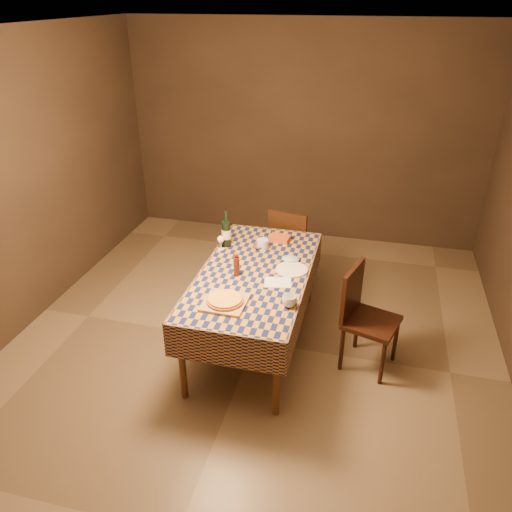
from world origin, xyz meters
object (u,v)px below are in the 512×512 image
(wine_bottle, at_px, (226,233))
(white_plate, at_px, (292,270))
(chair_right, at_px, (363,312))
(dining_table, at_px, (255,279))
(chair_far, at_px, (291,244))
(pizza, at_px, (225,300))
(bowl, at_px, (260,246))
(cutting_board, at_px, (225,302))

(wine_bottle, xyz_separation_m, white_plate, (0.70, -0.33, -0.12))
(chair_right, bearing_deg, wine_bottle, 161.08)
(dining_table, distance_m, wine_bottle, 0.61)
(wine_bottle, height_order, chair_far, wine_bottle)
(dining_table, relative_size, chair_right, 1.98)
(dining_table, xyz_separation_m, white_plate, (0.31, 0.10, 0.08))
(chair_right, bearing_deg, white_plate, 168.21)
(wine_bottle, bearing_deg, pizza, -73.73)
(dining_table, relative_size, chair_far, 1.98)
(wine_bottle, relative_size, chair_far, 0.38)
(bowl, xyz_separation_m, chair_far, (0.19, 0.66, -0.27))
(dining_table, distance_m, chair_far, 1.13)
(dining_table, bearing_deg, chair_right, -2.02)
(bowl, bearing_deg, white_plate, -42.91)
(pizza, bearing_deg, chair_right, 25.56)
(wine_bottle, relative_size, chair_right, 0.38)
(pizza, bearing_deg, cutting_board, 82.87)
(cutting_board, relative_size, chair_right, 0.36)
(cutting_board, bearing_deg, chair_far, 82.22)
(dining_table, height_order, wine_bottle, wine_bottle)
(bowl, bearing_deg, dining_table, -81.96)
(cutting_board, height_order, chair_right, chair_right)
(dining_table, relative_size, bowl, 14.74)
(dining_table, xyz_separation_m, chair_far, (0.12, 1.11, -0.17))
(bowl, distance_m, chair_right, 1.16)
(cutting_board, distance_m, wine_bottle, 1.02)
(cutting_board, relative_size, bowl, 2.66)
(dining_table, bearing_deg, wine_bottle, 132.04)
(cutting_board, xyz_separation_m, chair_far, (0.23, 1.65, -0.26))
(wine_bottle, distance_m, chair_far, 0.93)
(dining_table, bearing_deg, pizza, -100.70)
(white_plate, xyz_separation_m, chair_far, (-0.19, 1.00, -0.26))
(dining_table, height_order, chair_right, chair_right)
(chair_right, bearing_deg, bowl, 154.77)
(dining_table, height_order, cutting_board, cutting_board)
(pizza, relative_size, white_plate, 1.31)
(wine_bottle, bearing_deg, cutting_board, -73.73)
(pizza, xyz_separation_m, bowl, (0.04, 0.99, -0.02))
(wine_bottle, bearing_deg, dining_table, -47.96)
(cutting_board, xyz_separation_m, white_plate, (0.41, 0.65, -0.00))
(dining_table, relative_size, wine_bottle, 5.20)
(dining_table, xyz_separation_m, wine_bottle, (-0.39, 0.43, 0.21))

